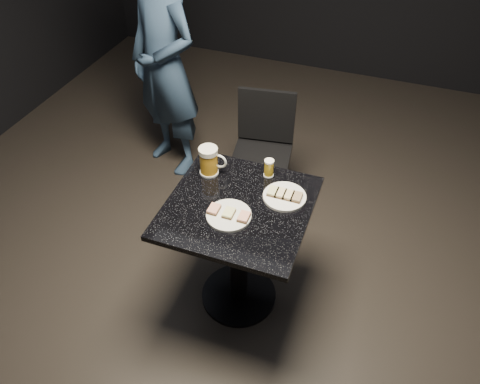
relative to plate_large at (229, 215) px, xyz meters
The scene contains 10 objects.
floor 0.76m from the plate_large, 79.41° to the left, with size 6.00×6.00×0.00m, color black.
plate_large is the anchor object (origin of this frame).
plate_small 0.31m from the plate_large, 45.83° to the left, with size 0.22×0.22×0.01m, color white.
patron 1.46m from the plate_large, 128.71° to the left, with size 0.61×0.40×1.67m, color navy.
table 0.27m from the plate_large, 79.41° to the left, with size 0.70×0.70×0.75m.
beer_mug 0.35m from the plate_large, 128.03° to the left, with size 0.14×0.10×0.16m.
beer_tumbler 0.37m from the plate_large, 76.59° to the left, with size 0.06×0.06×0.10m.
chair 0.95m from the plate_large, 97.34° to the left, with size 0.42×0.42×0.86m.
canapes_on_plate_large 0.02m from the plate_large, behind, with size 0.20×0.07×0.02m.
canapes_on_plate_small 0.31m from the plate_large, 45.83° to the left, with size 0.17×0.07×0.02m.
Camera 1 is at (0.58, -1.55, 2.34)m, focal length 35.00 mm.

